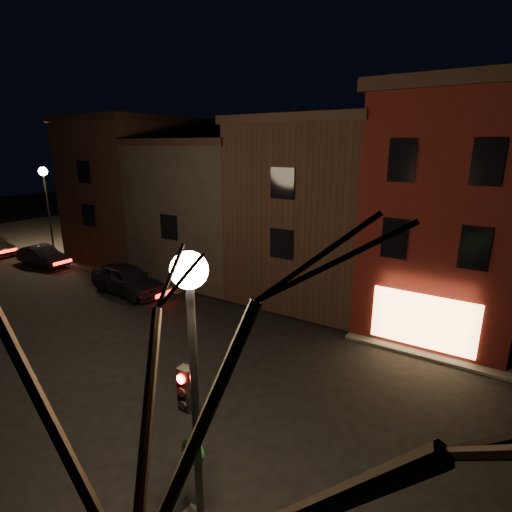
# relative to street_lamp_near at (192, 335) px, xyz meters

# --- Properties ---
(ground) EXTENTS (120.00, 120.00, 0.00)m
(ground) POSITION_rel_street_lamp_near_xyz_m (-6.20, 6.00, -5.18)
(ground) COLOR black
(ground) RESTS_ON ground
(sidewalk_far_left) EXTENTS (30.00, 30.00, 0.12)m
(sidewalk_far_left) POSITION_rel_street_lamp_near_xyz_m (-26.20, 26.00, -5.12)
(sidewalk_far_left) COLOR #2D2B28
(sidewalk_far_left) RESTS_ON ground
(corner_building) EXTENTS (6.50, 8.50, 10.50)m
(corner_building) POSITION_rel_street_lamp_near_xyz_m (1.80, 15.47, 0.22)
(corner_building) COLOR #490F0D
(corner_building) RESTS_ON ground
(row_building_a) EXTENTS (7.30, 10.30, 9.40)m
(row_building_a) POSITION_rel_street_lamp_near_xyz_m (-4.70, 16.50, -0.34)
(row_building_a) COLOR black
(row_building_a) RESTS_ON ground
(row_building_b) EXTENTS (7.80, 10.30, 8.40)m
(row_building_b) POSITION_rel_street_lamp_near_xyz_m (-11.95, 16.50, -0.85)
(row_building_b) COLOR black
(row_building_b) RESTS_ON ground
(row_building_c) EXTENTS (7.30, 10.30, 9.90)m
(row_building_c) POSITION_rel_street_lamp_near_xyz_m (-19.20, 16.50, -0.09)
(row_building_c) COLOR black
(row_building_c) RESTS_ON ground
(street_lamp_near) EXTENTS (0.60, 0.60, 6.48)m
(street_lamp_near) POSITION_rel_street_lamp_near_xyz_m (0.00, 0.00, 0.00)
(street_lamp_near) COLOR black
(street_lamp_near) RESTS_ON sidewalk_near_right
(street_lamp_far) EXTENTS (0.60, 0.60, 6.48)m
(street_lamp_far) POSITION_rel_street_lamp_near_xyz_m (-25.20, 12.20, 0.00)
(street_lamp_far) COLOR black
(street_lamp_far) RESTS_ON sidewalk_far_left
(traffic_signal) EXTENTS (0.58, 0.38, 4.05)m
(traffic_signal) POSITION_rel_street_lamp_near_xyz_m (-0.60, 0.49, -2.37)
(traffic_signal) COLOR black
(traffic_signal) RESTS_ON sidewalk_near_right
(bare_tree_right) EXTENTS (6.40, 6.40, 8.50)m
(bare_tree_right) POSITION_rel_street_lamp_near_xyz_m (1.30, -2.50, 0.97)
(bare_tree_right) COLOR black
(bare_tree_right) RESTS_ON sidewalk_near_right
(parked_car_a) EXTENTS (5.05, 2.34, 1.67)m
(parked_car_a) POSITION_rel_street_lamp_near_xyz_m (-13.60, 9.61, -4.34)
(parked_car_a) COLOR black
(parked_car_a) RESTS_ON ground
(parked_car_b) EXTENTS (4.20, 1.54, 1.38)m
(parked_car_b) POSITION_rel_street_lamp_near_xyz_m (-23.05, 10.09, -4.49)
(parked_car_b) COLOR black
(parked_car_b) RESTS_ON ground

